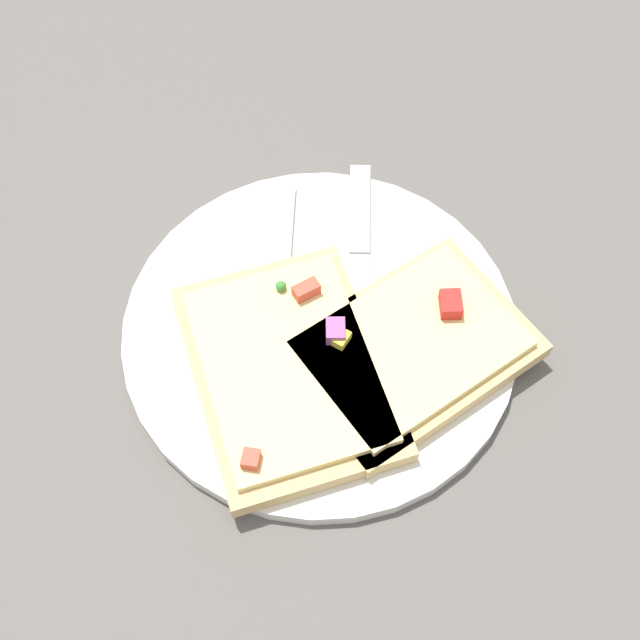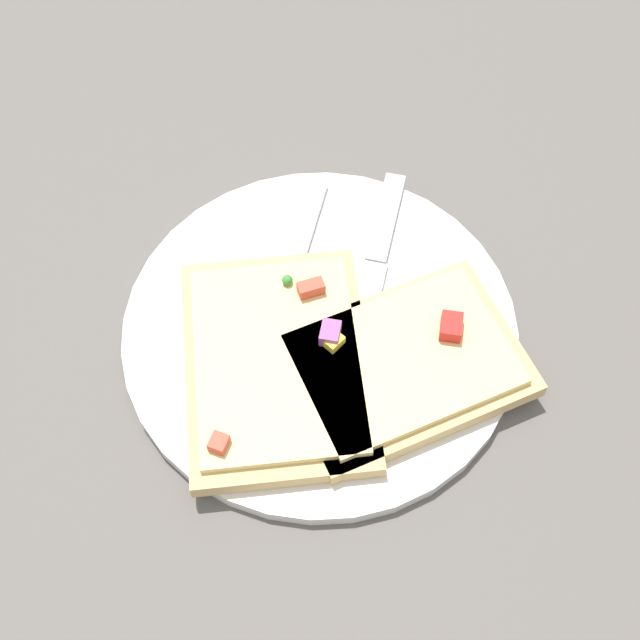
{
  "view_description": "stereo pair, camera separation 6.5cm",
  "coord_description": "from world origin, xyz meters",
  "px_view_note": "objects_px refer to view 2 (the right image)",
  "views": [
    {
      "loc": [
        0.28,
        -0.17,
        0.58
      ],
      "look_at": [
        0.0,
        0.0,
        0.02
      ],
      "focal_mm": 50.0,
      "sensor_mm": 36.0,
      "label": 1
    },
    {
      "loc": [
        0.31,
        -0.11,
        0.58
      ],
      "look_at": [
        0.0,
        0.0,
        0.02
      ],
      "focal_mm": 50.0,
      "sensor_mm": 36.0,
      "label": 2
    }
  ],
  "objects_px": {
    "knife": "(373,272)",
    "pizza_slice_corner": "(403,364)",
    "fork": "(282,308)",
    "pizza_slice_main": "(277,363)",
    "plate": "(320,331)"
  },
  "relations": [
    {
      "from": "plate",
      "to": "knife",
      "type": "relative_size",
      "value": 1.46
    },
    {
      "from": "plate",
      "to": "knife",
      "type": "bearing_deg",
      "value": 119.13
    },
    {
      "from": "fork",
      "to": "pizza_slice_main",
      "type": "xyz_separation_m",
      "value": [
        0.05,
        -0.02,
        0.01
      ]
    },
    {
      "from": "pizza_slice_main",
      "to": "pizza_slice_corner",
      "type": "xyz_separation_m",
      "value": [
        0.03,
        0.08,
        0.0
      ]
    },
    {
      "from": "plate",
      "to": "fork",
      "type": "distance_m",
      "value": 0.03
    },
    {
      "from": "knife",
      "to": "pizza_slice_main",
      "type": "height_order",
      "value": "pizza_slice_main"
    },
    {
      "from": "fork",
      "to": "pizza_slice_main",
      "type": "height_order",
      "value": "pizza_slice_main"
    },
    {
      "from": "plate",
      "to": "pizza_slice_corner",
      "type": "height_order",
      "value": "pizza_slice_corner"
    },
    {
      "from": "knife",
      "to": "pizza_slice_corner",
      "type": "xyz_separation_m",
      "value": [
        0.08,
        -0.01,
        0.01
      ]
    },
    {
      "from": "plate",
      "to": "pizza_slice_main",
      "type": "xyz_separation_m",
      "value": [
        0.02,
        -0.04,
        0.02
      ]
    },
    {
      "from": "pizza_slice_main",
      "to": "fork",
      "type": "bearing_deg",
      "value": -8.47
    },
    {
      "from": "plate",
      "to": "pizza_slice_main",
      "type": "height_order",
      "value": "pizza_slice_main"
    },
    {
      "from": "pizza_slice_corner",
      "to": "plate",
      "type": "bearing_deg",
      "value": -55.05
    },
    {
      "from": "fork",
      "to": "knife",
      "type": "relative_size",
      "value": 0.95
    },
    {
      "from": "knife",
      "to": "pizza_slice_corner",
      "type": "bearing_deg",
      "value": 25.75
    }
  ]
}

